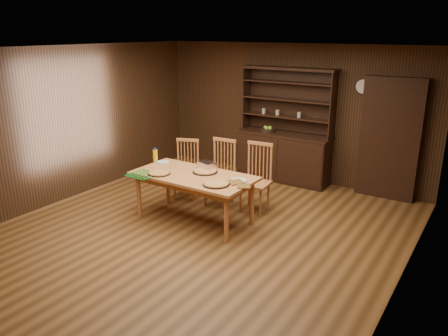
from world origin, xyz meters
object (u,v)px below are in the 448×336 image
Objects in this scene: china_hutch at (284,151)px; chair_left at (187,167)px; dining_table at (194,180)px; chair_right at (257,175)px; chair_center at (221,170)px; juice_bottle at (155,155)px.

china_hutch is 2.12× the size of chair_left.
dining_table is 1.81× the size of chair_left.
chair_right reaches higher than chair_left.
dining_table is (-0.31, -2.50, 0.07)m from china_hutch.
chair_right is at bearing 3.86° from chair_center.
dining_table is 1.10m from chair_right.
china_hutch reaches higher than dining_table.
chair_left is (-0.73, 0.77, -0.12)m from dining_table.
china_hutch is 1.95× the size of chair_right.
dining_table is at bearing -88.99° from chair_center.
chair_right reaches higher than dining_table.
dining_table is 0.86m from chair_center.
chair_left is (-1.04, -1.73, -0.05)m from china_hutch.
chair_left is 1.33m from chair_right.
juice_bottle is at bearing -148.15° from chair_center.
dining_table is at bearing -127.74° from chair_right.
chair_left is at bearing -121.05° from china_hutch.
china_hutch is at bearing 74.76° from chair_center.
china_hutch is at bearing 37.52° from chair_left.
chair_right is (1.32, 0.16, 0.05)m from chair_left.
dining_table is at bearing -67.92° from chair_left.
chair_left is 0.93× the size of chair_center.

